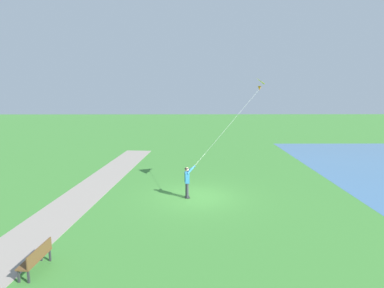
# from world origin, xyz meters

# --- Properties ---
(ground_plane) EXTENTS (120.00, 120.00, 0.00)m
(ground_plane) POSITION_xyz_m (0.00, 0.00, 0.00)
(ground_plane) COLOR #3D7F33
(walkway_path) EXTENTS (5.13, 32.09, 0.02)m
(walkway_path) POSITION_xyz_m (6.68, 2.00, 0.01)
(walkway_path) COLOR gray
(walkway_path) RESTS_ON ground
(person_kite_flyer) EXTENTS (0.62, 0.52, 1.83)m
(person_kite_flyer) POSITION_xyz_m (0.52, 0.15, 1.05)
(person_kite_flyer) COLOR #232328
(person_kite_flyer) RESTS_ON ground
(flying_kite) EXTENTS (3.74, 1.25, 4.78)m
(flying_kite) POSITION_xyz_m (-3.23, -0.54, 6.21)
(flying_kite) COLOR yellow
(park_bench_near_walkway) EXTENTS (0.57, 1.53, 0.88)m
(park_bench_near_walkway) POSITION_xyz_m (5.48, 7.62, 0.51)
(park_bench_near_walkway) COLOR brown
(park_bench_near_walkway) RESTS_ON ground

